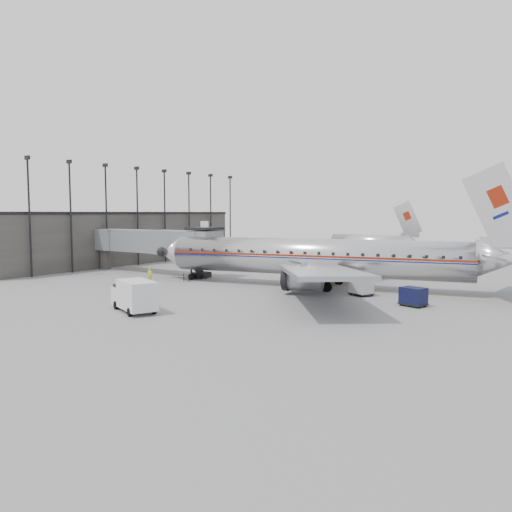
{
  "coord_description": "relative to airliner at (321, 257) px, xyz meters",
  "views": [
    {
      "loc": [
        31.18,
        -44.21,
        8.19
      ],
      "look_at": [
        -0.65,
        3.12,
        3.2
      ],
      "focal_mm": 35.0,
      "sensor_mm": 36.0,
      "label": 1
    }
  ],
  "objects": [
    {
      "name": "airliner",
      "position": [
        0.0,
        0.0,
        0.0
      ],
      "size": [
        40.83,
        37.45,
        13.06
      ],
      "rotation": [
        0.0,
        0.0,
        0.21
      ],
      "color": "silver",
      "rests_on": "ground"
    },
    {
      "name": "terminal",
      "position": [
        -40.81,
        5.21,
        0.71
      ],
      "size": [
        12.0,
        46.0,
        8.0
      ],
      "primitive_type": "cube",
      "color": "#363431",
      "rests_on": "ground"
    },
    {
      "name": "ramp_worker",
      "position": [
        -18.81,
        -7.37,
        -2.47
      ],
      "size": [
        0.7,
        0.59,
        1.63
      ],
      "primitive_type": "imported",
      "rotation": [
        0.0,
        0.0,
        0.4
      ],
      "color": "#D1DC19",
      "rests_on": "ground"
    },
    {
      "name": "baggage_cart_white",
      "position": [
        5.82,
        -2.79,
        -2.41
      ],
      "size": [
        2.55,
        2.28,
        1.65
      ],
      "rotation": [
        0.0,
        0.0,
        -0.39
      ],
      "color": "#B8B8BA",
      "rests_on": "ground"
    },
    {
      "name": "apron_line",
      "position": [
        -3.81,
        1.21,
        -3.28
      ],
      "size": [
        60.0,
        0.15,
        0.01
      ],
      "primitive_type": "cube",
      "rotation": [
        0.0,
        0.0,
        1.57
      ],
      "color": "gold",
      "rests_on": "ground"
    },
    {
      "name": "distant_aircraft_near",
      "position": [
        -8.6,
        37.21,
        -0.55
      ],
      "size": [
        16.39,
        3.2,
        10.26
      ],
      "color": "silver",
      "rests_on": "ground"
    },
    {
      "name": "ground",
      "position": [
        -6.81,
        -4.79,
        -3.29
      ],
      "size": [
        160.0,
        160.0,
        0.0
      ],
      "primitive_type": "plane",
      "color": "slate",
      "rests_on": "ground"
    },
    {
      "name": "baggage_cart_navy",
      "position": [
        11.74,
        -5.54,
        -2.4
      ],
      "size": [
        2.5,
        2.17,
        1.66
      ],
      "rotation": [
        0.0,
        0.0,
        -0.3
      ],
      "color": "black",
      "rests_on": "ground"
    },
    {
      "name": "floodlight_masts",
      "position": [
        -34.31,
        8.21,
        5.08
      ],
      "size": [
        0.9,
        42.25,
        15.25
      ],
      "color": "black",
      "rests_on": "ground"
    },
    {
      "name": "service_van",
      "position": [
        -6.81,
        -20.76,
        -1.89
      ],
      "size": [
        6.03,
        4.19,
        2.65
      ],
      "rotation": [
        0.0,
        0.0,
        -0.4
      ],
      "color": "silver",
      "rests_on": "ground"
    },
    {
      "name": "jet_bridge",
      "position": [
        -23.47,
        -1.13,
        0.89
      ],
      "size": [
        21.0,
        6.2,
        7.1
      ],
      "color": "#595C5E",
      "rests_on": "ground"
    }
  ]
}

